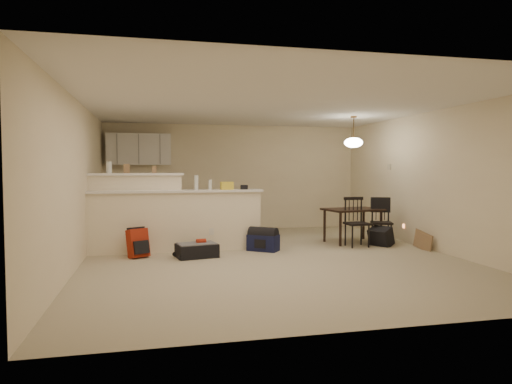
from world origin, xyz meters
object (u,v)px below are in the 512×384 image
object	(u,v)px
navy_duffel	(263,243)
suitcase	(197,251)
pendant_lamp	(353,142)
black_daypack	(381,237)
dining_chair_near	(357,222)
red_backpack	(138,243)
dining_table	(353,213)
dining_chair_far	(382,221)

from	to	relation	value
navy_duffel	suitcase	bearing A→B (deg)	-128.56
pendant_lamp	black_daypack	size ratio (longest dim) A/B	1.59
suitcase	navy_duffel	bearing A→B (deg)	3.93
black_daypack	suitcase	bearing A→B (deg)	65.61
dining_chair_near	red_backpack	distance (m)	4.00
pendant_lamp	suitcase	size ratio (longest dim) A/B	0.95
red_backpack	navy_duffel	bearing A→B (deg)	-23.34
dining_table	navy_duffel	xyz separation A→B (m)	(-1.95, -0.50, -0.45)
dining_table	pendant_lamp	world-z (taller)	pendant_lamp
pendant_lamp	dining_table	bearing A→B (deg)	90.00
red_backpack	navy_duffel	world-z (taller)	red_backpack
dining_chair_far	black_daypack	world-z (taller)	dining_chair_far
dining_table	red_backpack	world-z (taller)	dining_table
pendant_lamp	suitcase	world-z (taller)	pendant_lamp
dining_table	dining_chair_near	world-z (taller)	dining_chair_near
dining_chair_near	suitcase	size ratio (longest dim) A/B	1.42
pendant_lamp	red_backpack	xyz separation A→B (m)	(-4.12, -0.63, -1.75)
red_backpack	black_daypack	size ratio (longest dim) A/B	1.20
dining_chair_far	navy_duffel	xyz separation A→B (m)	(-2.42, -0.19, -0.30)
dining_chair_near	dining_chair_far	size ratio (longest dim) A/B	1.05
navy_duffel	black_daypack	size ratio (longest dim) A/B	1.37
suitcase	black_daypack	size ratio (longest dim) A/B	1.67
red_backpack	black_daypack	distance (m)	4.47
dining_table	red_backpack	bearing A→B (deg)	179.13
dining_chair_near	navy_duffel	bearing A→B (deg)	-179.64
dining_chair_near	suitcase	distance (m)	3.08
pendant_lamp	suitcase	distance (m)	3.77
dining_chair_near	navy_duffel	xyz separation A→B (m)	(-1.82, -0.03, -0.32)
suitcase	navy_duffel	xyz separation A→B (m)	(1.22, 0.33, 0.04)
red_backpack	pendant_lamp	bearing A→B (deg)	-18.15
pendant_lamp	dining_chair_near	size ratio (longest dim) A/B	0.67
dining_table	dining_chair_near	bearing A→B (deg)	-114.71
red_backpack	dining_chair_near	bearing A→B (deg)	-24.59
dining_chair_near	pendant_lamp	bearing A→B (deg)	74.44
dining_chair_far	dining_chair_near	bearing A→B (deg)	-145.19
suitcase	navy_duffel	distance (m)	1.26
navy_duffel	dining_chair_far	bearing A→B (deg)	40.67
dining_table	suitcase	size ratio (longest dim) A/B	1.81
dining_chair_far	suitcase	world-z (taller)	dining_chair_far
suitcase	black_daypack	xyz separation A→B (m)	(3.52, 0.33, 0.06)
suitcase	black_daypack	distance (m)	3.53
pendant_lamp	red_backpack	bearing A→B (deg)	-171.28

